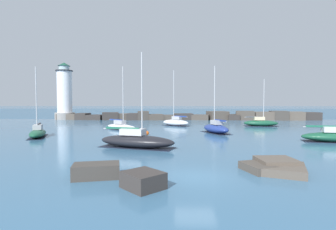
% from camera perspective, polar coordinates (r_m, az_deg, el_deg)
% --- Properties ---
extents(ground_plane, '(600.00, 600.00, 0.00)m').
position_cam_1_polar(ground_plane, '(16.58, 5.93, -13.21)').
color(ground_plane, '#3D6B8E').
extents(open_sea_beyond, '(400.00, 116.00, 0.01)m').
position_cam_1_polar(open_sea_beyond, '(128.45, 2.41, 0.75)').
color(open_sea_beyond, '#2D5B7F').
rests_on(open_sea_beyond, ground).
extents(breakwater_jetty, '(68.04, 6.35, 2.29)m').
position_cam_1_polar(breakwater_jetty, '(68.69, 6.31, -0.25)').
color(breakwater_jetty, brown).
rests_on(breakwater_jetty, ground).
extents(lighthouse, '(5.14, 5.14, 15.08)m').
position_cam_1_polar(lighthouse, '(75.14, -21.59, 4.15)').
color(lighthouse, gray).
rests_on(lighthouse, ground).
extents(foreground_rocks, '(15.09, 6.88, 0.87)m').
position_cam_1_polar(foreground_rocks, '(17.09, 10.98, -11.55)').
color(foreground_rocks, '#383330').
rests_on(foreground_rocks, ground).
extents(sailboat_moored_0, '(6.55, 5.96, 10.36)m').
position_cam_1_polar(sailboat_moored_0, '(43.93, -10.18, -2.42)').
color(sailboat_moored_0, white).
rests_on(sailboat_moored_0, ground).
extents(sailboat_moored_1, '(8.38, 4.62, 9.50)m').
position_cam_1_polar(sailboat_moored_1, '(26.74, -6.92, -5.51)').
color(sailboat_moored_1, black).
rests_on(sailboat_moored_1, ground).
extents(sailboat_moored_2, '(6.57, 2.94, 8.95)m').
position_cam_1_polar(sailboat_moored_2, '(53.11, 19.52, -1.58)').
color(sailboat_moored_2, '#195138').
rests_on(sailboat_moored_2, ground).
extents(sailboat_moored_3, '(3.89, 6.46, 9.14)m').
position_cam_1_polar(sailboat_moored_3, '(38.42, -26.50, -3.42)').
color(sailboat_moored_3, '#195138').
rests_on(sailboat_moored_3, ground).
extents(sailboat_moored_4, '(7.79, 3.75, 7.75)m').
position_cam_1_polar(sailboat_moored_4, '(35.70, 32.77, -3.95)').
color(sailboat_moored_4, '#195138').
rests_on(sailboat_moored_4, ground).
extents(sailboat_moored_5, '(4.36, 6.38, 9.95)m').
position_cam_1_polar(sailboat_moored_5, '(39.48, 10.39, -2.81)').
color(sailboat_moored_5, navy).
rests_on(sailboat_moored_5, ground).
extents(sailboat_moored_6, '(5.81, 4.69, 10.71)m').
position_cam_1_polar(sailboat_moored_6, '(50.82, 1.68, -1.54)').
color(sailboat_moored_6, white).
rests_on(sailboat_moored_6, ground).
extents(mooring_buoy_orange_near, '(0.60, 0.60, 0.80)m').
position_cam_1_polar(mooring_buoy_orange_near, '(36.51, -4.64, -3.93)').
color(mooring_buoy_orange_near, '#EA5914').
rests_on(mooring_buoy_orange_near, ground).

